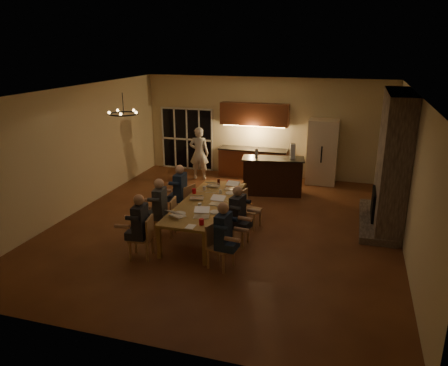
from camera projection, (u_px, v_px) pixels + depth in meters
floor at (225, 226)px, 10.53m from camera, size 9.00×9.00×0.00m
back_wall at (265, 127)px, 14.15m from camera, size 8.00×0.04×3.20m
left_wall at (75, 150)px, 11.14m from camera, size 0.04×9.00×3.20m
right_wall at (413, 177)px, 8.93m from camera, size 0.04×9.00×3.20m
ceiling at (225, 91)px, 9.54m from camera, size 8.00×9.00×0.04m
french_doors at (187, 139)px, 15.02m from camera, size 1.86×0.08×2.10m
fireplace at (393, 161)px, 10.11m from camera, size 0.58×2.50×3.20m
kitchenette at (254, 141)px, 14.07m from camera, size 2.24×0.68×2.40m
refrigerator at (322, 152)px, 13.48m from camera, size 0.90×0.68×2.00m
dining_table at (207, 217)px, 10.11m from camera, size 1.10×3.17×0.75m
bar_island at (273, 176)px, 12.61m from camera, size 1.85×0.96×1.08m
chair_left_near at (141, 237)px, 8.87m from camera, size 0.51×0.51×0.89m
chair_left_mid at (165, 217)px, 9.91m from camera, size 0.49×0.49×0.89m
chair_left_far at (184, 201)px, 10.89m from camera, size 0.55×0.55×0.89m
chair_right_near at (221, 247)px, 8.47m from camera, size 0.55×0.55×0.89m
chair_right_mid at (238, 225)px, 9.45m from camera, size 0.48×0.48×0.89m
chair_right_far at (250, 209)px, 10.36m from camera, size 0.52×0.52×0.89m
person_left_near at (140, 227)px, 8.77m from camera, size 0.66×0.66×1.38m
person_right_near at (223, 236)px, 8.34m from camera, size 0.66×0.66×1.38m
person_left_mid at (160, 208)px, 9.76m from camera, size 0.67×0.67×1.38m
person_right_mid at (238, 217)px, 9.29m from camera, size 0.69×0.69×1.38m
person_left_far at (180, 192)px, 10.84m from camera, size 0.61×0.61×1.38m
standing_person at (199, 153)px, 13.95m from camera, size 0.67×0.49×1.70m
chandelier at (124, 114)px, 9.47m from camera, size 0.64×0.64×0.03m
laptop_a at (177, 211)px, 9.12m from camera, size 0.41×0.39×0.23m
laptop_b at (201, 212)px, 9.07m from camera, size 0.37×0.34×0.23m
laptop_c at (197, 194)px, 10.14m from camera, size 0.38×0.35×0.23m
laptop_d at (216, 200)px, 9.78m from camera, size 0.34×0.31×0.23m
laptop_e at (213, 182)px, 11.03m from camera, size 0.35×0.31×0.23m
laptop_f at (231, 185)px, 10.78m from camera, size 0.34×0.31×0.23m
mug_front at (200, 205)px, 9.62m from camera, size 0.08×0.08×0.10m
mug_mid at (220, 192)px, 10.50m from camera, size 0.07×0.07×0.10m
mug_back at (204, 188)px, 10.76m from camera, size 0.09×0.09×0.10m
redcup_near at (202, 222)px, 8.71m from camera, size 0.10×0.10×0.12m
redcup_mid at (194, 191)px, 10.52m from camera, size 0.10×0.10×0.12m
redcup_far at (229, 183)px, 11.15m from camera, size 0.09×0.09×0.12m
can_silver at (200, 210)px, 9.32m from camera, size 0.07×0.07×0.12m
can_cola at (219, 181)px, 11.24m from camera, size 0.07×0.07×0.12m
plate_near at (215, 212)px, 9.36m from camera, size 0.24×0.24×0.02m
plate_left at (179, 214)px, 9.27m from camera, size 0.28×0.28×0.02m
plate_far at (231, 193)px, 10.53m from camera, size 0.25×0.25×0.02m
notepad at (190, 227)px, 8.61m from camera, size 0.17×0.23×0.01m
bar_bottle at (256, 153)px, 12.53m from camera, size 0.08×0.08×0.24m
bar_blender at (293, 151)px, 12.33m from camera, size 0.16×0.16×0.42m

